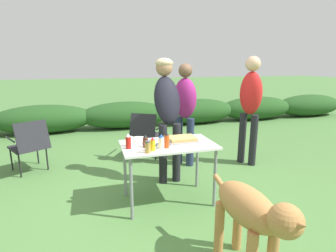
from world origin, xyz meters
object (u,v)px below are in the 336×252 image
at_px(mixing_bowl, 153,141).
at_px(camp_chair_near_hedge, 30,143).
at_px(mustard_bottle, 153,144).
at_px(standing_person_with_beanie, 167,105).
at_px(plate_stack, 139,140).
at_px(dog, 251,213).
at_px(food_tray, 182,139).
at_px(paper_cup_stack, 130,141).
at_px(spice_jar, 148,147).
at_px(standing_person_in_dark_puffer, 185,106).
at_px(bbq_sauce_bottle, 145,141).
at_px(camp_chair_green_behind_table, 146,133).
at_px(ketchup_bottle, 128,141).
at_px(hot_sauce_bottle, 167,140).
at_px(mayo_bottle, 161,142).
at_px(folding_table, 168,150).
at_px(standing_person_in_navy_coat, 250,100).

xyz_separation_m(mixing_bowl, camp_chair_near_hedge, (-1.62, 1.43, -0.31)).
bearing_deg(mustard_bottle, standing_person_with_beanie, 64.46).
distance_m(standing_person_with_beanie, camp_chair_near_hedge, 2.23).
height_order(plate_stack, dog, dog).
xyz_separation_m(food_tray, paper_cup_stack, (-0.64, -0.01, 0.03)).
bearing_deg(camp_chair_near_hedge, dog, -82.54).
relative_size(food_tray, mustard_bottle, 2.40).
height_order(spice_jar, standing_person_in_dark_puffer, standing_person_in_dark_puffer).
distance_m(bbq_sauce_bottle, camp_chair_green_behind_table, 1.73).
bearing_deg(bbq_sauce_bottle, standing_person_with_beanie, 57.03).
bearing_deg(ketchup_bottle, standing_person_in_dark_puffer, 46.88).
bearing_deg(hot_sauce_bottle, dog, -73.27).
bearing_deg(food_tray, spice_jar, -148.42).
bearing_deg(camp_chair_near_hedge, ketchup_bottle, -78.36).
height_order(food_tray, spice_jar, spice_jar).
relative_size(food_tray, standing_person_with_beanie, 0.21).
bearing_deg(hot_sauce_bottle, paper_cup_stack, 154.80).
bearing_deg(mustard_bottle, bbq_sauce_bottle, 110.51).
bearing_deg(paper_cup_stack, plate_stack, 45.88).
bearing_deg(mixing_bowl, standing_person_with_beanie, 60.60).
height_order(paper_cup_stack, mustard_bottle, mustard_bottle).
height_order(bbq_sauce_bottle, mayo_bottle, mayo_bottle).
height_order(folding_table, food_tray, food_tray).
bearing_deg(hot_sauce_bottle, food_tray, 37.42).
bearing_deg(standing_person_in_navy_coat, mixing_bowl, -94.58).
bearing_deg(spice_jar, camp_chair_green_behind_table, 79.05).
relative_size(paper_cup_stack, standing_person_in_dark_puffer, 0.07).
relative_size(mustard_bottle, camp_chair_green_behind_table, 0.18).
relative_size(paper_cup_stack, hot_sauce_bottle, 0.58).
distance_m(plate_stack, paper_cup_stack, 0.19).
height_order(mayo_bottle, hot_sauce_bottle, hot_sauce_bottle).
bearing_deg(standing_person_in_navy_coat, hot_sauce_bottle, -88.80).
distance_m(standing_person_in_navy_coat, camp_chair_near_hedge, 3.55).
height_order(spice_jar, standing_person_with_beanie, standing_person_with_beanie).
height_order(mixing_bowl, ketchup_bottle, ketchup_bottle).
xyz_separation_m(plate_stack, standing_person_with_beanie, (0.49, 0.47, 0.35)).
relative_size(food_tray, standing_person_in_dark_puffer, 0.22).
relative_size(ketchup_bottle, mustard_bottle, 1.15).
bearing_deg(plate_stack, camp_chair_green_behind_table, 75.13).
relative_size(folding_table, bbq_sauce_bottle, 7.61).
bearing_deg(standing_person_with_beanie, dog, -88.29).
relative_size(food_tray, plate_stack, 1.76).
bearing_deg(plate_stack, camp_chair_near_hedge, 139.13).
distance_m(folding_table, bbq_sauce_bottle, 0.32).
xyz_separation_m(food_tray, standing_person_with_beanie, (-0.02, 0.60, 0.34)).
xyz_separation_m(bbq_sauce_bottle, camp_chair_near_hedge, (-1.52, 1.51, -0.34)).
height_order(food_tray, dog, food_tray).
relative_size(mustard_bottle, dog, 0.14).
xyz_separation_m(mayo_bottle, dog, (0.41, -1.14, -0.28)).
xyz_separation_m(mustard_bottle, dog, (0.52, -1.10, -0.27)).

